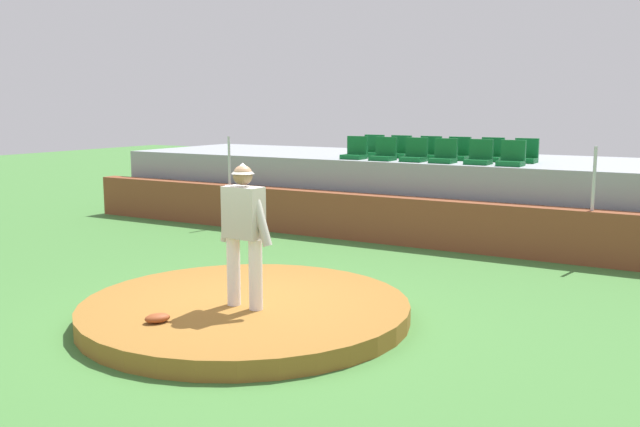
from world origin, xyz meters
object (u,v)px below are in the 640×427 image
(stadium_chair_5, at_px, (512,158))
(stadium_chair_9, at_px, (458,153))
(stadium_chair_0, at_px, (355,152))
(stadium_chair_6, at_px, (372,150))
(stadium_chair_11, at_px, (525,155))
(stadium_chair_4, at_px, (479,156))
(stadium_chair_10, at_px, (491,154))
(stadium_chair_8, at_px, (429,152))
(fielding_glove, at_px, (157,318))
(pitcher, at_px, (244,224))
(stadium_chair_2, at_px, (415,154))
(stadium_chair_1, at_px, (384,153))
(baseball, at_px, (259,283))
(stadium_chair_7, at_px, (400,151))
(stadium_chair_3, at_px, (444,155))

(stadium_chair_5, height_order, stadium_chair_9, same)
(stadium_chair_0, xyz_separation_m, stadium_chair_5, (3.48, -0.06, 0.00))
(stadium_chair_6, height_order, stadium_chair_11, same)
(stadium_chair_4, bearing_deg, stadium_chair_11, -129.20)
(stadium_chair_10, bearing_deg, stadium_chair_4, 90.95)
(stadium_chair_0, height_order, stadium_chair_10, same)
(stadium_chair_9, relative_size, stadium_chair_11, 1.00)
(stadium_chair_0, relative_size, stadium_chair_4, 1.00)
(stadium_chair_9, bearing_deg, stadium_chair_6, -1.22)
(stadium_chair_4, height_order, stadium_chair_11, same)
(stadium_chair_10, bearing_deg, stadium_chair_8, 1.50)
(fielding_glove, relative_size, stadium_chair_5, 0.60)
(pitcher, xyz_separation_m, stadium_chair_0, (-1.90, 6.80, 0.46))
(stadium_chair_0, relative_size, stadium_chair_6, 1.00)
(stadium_chair_2, bearing_deg, stadium_chair_5, 178.44)
(stadium_chair_0, xyz_separation_m, stadium_chair_1, (0.73, -0.05, 0.00))
(baseball, height_order, stadium_chair_7, stadium_chair_7)
(stadium_chair_5, xyz_separation_m, stadium_chair_7, (-2.79, 0.92, 0.00))
(stadium_chair_1, bearing_deg, stadium_chair_9, -146.68)
(stadium_chair_5, bearing_deg, stadium_chair_6, -15.16)
(stadium_chair_3, distance_m, stadium_chair_11, 1.70)
(stadium_chair_4, relative_size, stadium_chair_6, 1.00)
(fielding_glove, xyz_separation_m, stadium_chair_2, (0.03, 7.83, 1.47))
(stadium_chair_0, relative_size, stadium_chair_8, 1.00)
(baseball, xyz_separation_m, stadium_chair_2, (-0.02, 5.82, 1.49))
(fielding_glove, xyz_separation_m, stadium_chair_9, (0.70, 8.68, 1.47))
(stadium_chair_5, height_order, stadium_chair_8, same)
(stadium_chair_9, bearing_deg, stadium_chair_1, 33.32)
(stadium_chair_10, bearing_deg, stadium_chair_11, 177.58)
(stadium_chair_5, distance_m, stadium_chair_9, 1.66)
(stadium_chair_5, distance_m, stadium_chair_10, 1.16)
(stadium_chair_3, xyz_separation_m, stadium_chair_5, (1.40, -0.03, 0.00))
(stadium_chair_4, relative_size, stadium_chair_8, 1.00)
(stadium_chair_5, xyz_separation_m, stadium_chair_9, (-1.40, 0.90, 0.00))
(fielding_glove, bearing_deg, stadium_chair_10, -157.77)
(fielding_glove, distance_m, stadium_chair_11, 9.06)
(stadium_chair_5, bearing_deg, stadium_chair_7, -18.27)
(fielding_glove, height_order, stadium_chair_0, stadium_chair_0)
(stadium_chair_6, xyz_separation_m, stadium_chair_8, (1.42, -0.04, 0.00))
(stadium_chair_3, xyz_separation_m, stadium_chair_10, (0.73, 0.91, 0.00))
(stadium_chair_3, height_order, stadium_chair_9, same)
(baseball, xyz_separation_m, stadium_chair_11, (2.09, 6.68, 1.49))
(stadium_chair_6, height_order, stadium_chair_9, same)
(stadium_chair_1, xyz_separation_m, stadium_chair_7, (-0.04, 0.91, 0.00))
(stadium_chair_7, bearing_deg, stadium_chair_0, 51.33)
(stadium_chair_1, height_order, stadium_chair_3, same)
(stadium_chair_3, xyz_separation_m, stadium_chair_6, (-2.08, 0.92, 0.00))
(fielding_glove, xyz_separation_m, stadium_chair_7, (-0.69, 8.70, 1.47))
(stadium_chair_2, height_order, stadium_chair_9, same)
(stadium_chair_6, relative_size, stadium_chair_9, 1.00)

